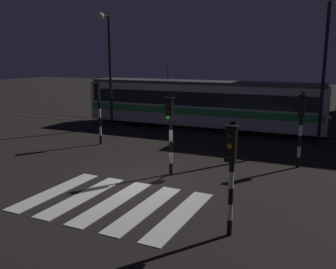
{
  "coord_description": "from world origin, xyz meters",
  "views": [
    {
      "loc": [
        6.54,
        -12.14,
        4.82
      ],
      "look_at": [
        -0.16,
        2.76,
        1.4
      ],
      "focal_mm": 39.68,
      "sensor_mm": 36.0,
      "label": 1
    }
  ],
  "objects_px": {
    "traffic_light_corner_near_right": "(231,162)",
    "traffic_light_median_centre": "(170,123)",
    "traffic_light_corner_far_left": "(98,103)",
    "traffic_light_corner_far_right": "(301,118)",
    "street_lamp_trackside_right": "(325,55)",
    "tram": "(200,103)",
    "street_lamp_trackside_left": "(108,58)"
  },
  "relations": [
    {
      "from": "traffic_light_corner_far_left",
      "to": "tram",
      "type": "distance_m",
      "value": 7.71
    },
    {
      "from": "traffic_light_median_centre",
      "to": "street_lamp_trackside_right",
      "type": "bearing_deg",
      "value": 53.98
    },
    {
      "from": "traffic_light_corner_far_right",
      "to": "traffic_light_corner_near_right",
      "type": "bearing_deg",
      "value": -98.3
    },
    {
      "from": "traffic_light_corner_near_right",
      "to": "traffic_light_median_centre",
      "type": "bearing_deg",
      "value": 130.31
    },
    {
      "from": "traffic_light_corner_near_right",
      "to": "traffic_light_corner_far_left",
      "type": "distance_m",
      "value": 12.2
    },
    {
      "from": "traffic_light_median_centre",
      "to": "traffic_light_corner_near_right",
      "type": "distance_m",
      "value": 5.67
    },
    {
      "from": "traffic_light_corner_far_left",
      "to": "traffic_light_median_centre",
      "type": "bearing_deg",
      "value": -30.16
    },
    {
      "from": "traffic_light_corner_far_right",
      "to": "tram",
      "type": "height_order",
      "value": "tram"
    },
    {
      "from": "traffic_light_corner_near_right",
      "to": "traffic_light_corner_far_left",
      "type": "xyz_separation_m",
      "value": [
        -9.47,
        7.69,
        0.23
      ]
    },
    {
      "from": "traffic_light_corner_far_right",
      "to": "traffic_light_corner_near_right",
      "type": "distance_m",
      "value": 7.62
    },
    {
      "from": "traffic_light_median_centre",
      "to": "tram",
      "type": "relative_size",
      "value": 0.2
    },
    {
      "from": "traffic_light_corner_far_right",
      "to": "traffic_light_corner_far_left",
      "type": "bearing_deg",
      "value": 179.13
    },
    {
      "from": "street_lamp_trackside_right",
      "to": "traffic_light_corner_far_right",
      "type": "bearing_deg",
      "value": -98.47
    },
    {
      "from": "traffic_light_corner_far_right",
      "to": "street_lamp_trackside_left",
      "type": "xyz_separation_m",
      "value": [
        -12.6,
        4.34,
        2.54
      ]
    },
    {
      "from": "traffic_light_corner_far_right",
      "to": "street_lamp_trackside_right",
      "type": "relative_size",
      "value": 0.43
    },
    {
      "from": "street_lamp_trackside_right",
      "to": "tram",
      "type": "xyz_separation_m",
      "value": [
        -7.65,
        2.77,
        -3.19
      ]
    },
    {
      "from": "traffic_light_corner_far_right",
      "to": "traffic_light_corner_near_right",
      "type": "xyz_separation_m",
      "value": [
        -1.1,
        -7.53,
        -0.11
      ]
    },
    {
      "from": "traffic_light_corner_near_right",
      "to": "street_lamp_trackside_left",
      "type": "bearing_deg",
      "value": 134.08
    },
    {
      "from": "traffic_light_corner_far_right",
      "to": "traffic_light_corner_near_right",
      "type": "relative_size",
      "value": 1.05
    },
    {
      "from": "traffic_light_median_centre",
      "to": "tram",
      "type": "height_order",
      "value": "tram"
    },
    {
      "from": "traffic_light_corner_far_right",
      "to": "street_lamp_trackside_left",
      "type": "bearing_deg",
      "value": 161.0
    },
    {
      "from": "traffic_light_median_centre",
      "to": "tram",
      "type": "bearing_deg",
      "value": 102.46
    },
    {
      "from": "traffic_light_corner_far_left",
      "to": "street_lamp_trackside_left",
      "type": "relative_size",
      "value": 0.47
    },
    {
      "from": "traffic_light_corner_near_right",
      "to": "tram",
      "type": "relative_size",
      "value": 0.2
    },
    {
      "from": "street_lamp_trackside_left",
      "to": "traffic_light_corner_far_right",
      "type": "bearing_deg",
      "value": -19.0
    },
    {
      "from": "street_lamp_trackside_right",
      "to": "street_lamp_trackside_left",
      "type": "distance_m",
      "value": 13.23
    },
    {
      "from": "street_lamp_trackside_left",
      "to": "tram",
      "type": "xyz_separation_m",
      "value": [
        5.58,
        2.64,
        -3.01
      ]
    },
    {
      "from": "traffic_light_median_centre",
      "to": "street_lamp_trackside_right",
      "type": "distance_m",
      "value": 9.57
    },
    {
      "from": "tram",
      "to": "traffic_light_corner_near_right",
      "type": "bearing_deg",
      "value": -67.81
    },
    {
      "from": "street_lamp_trackside_right",
      "to": "traffic_light_corner_far_left",
      "type": "bearing_deg",
      "value": -160.11
    },
    {
      "from": "traffic_light_median_centre",
      "to": "street_lamp_trackside_left",
      "type": "height_order",
      "value": "street_lamp_trackside_left"
    },
    {
      "from": "traffic_light_corner_far_right",
      "to": "street_lamp_trackside_right",
      "type": "bearing_deg",
      "value": 81.53
    }
  ]
}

